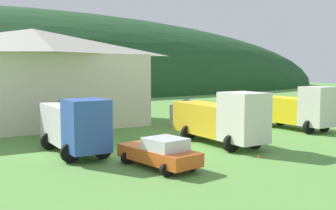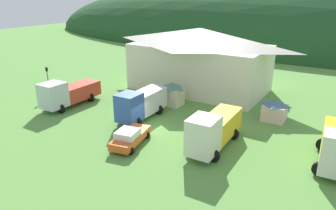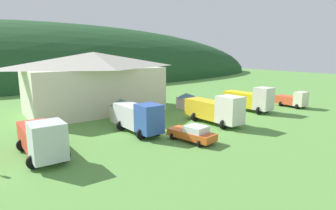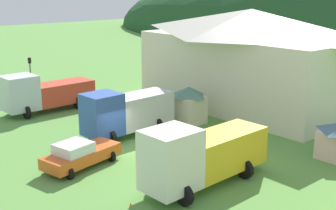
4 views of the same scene
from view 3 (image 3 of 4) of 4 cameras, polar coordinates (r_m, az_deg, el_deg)
The scene contains 12 objects.
ground_plane at distance 30.54m, azimuth -0.11°, elevation -5.73°, with size 200.00×200.00×0.00m, color #5B9342.
forested_hill_backdrop at distance 94.40m, azimuth -24.91°, elevation 4.58°, with size 173.96×60.00×34.89m, color #1E4723.
depot_building at distance 41.91m, azimuth -14.84°, elevation 4.70°, with size 19.73×11.00×8.68m.
play_shed_cream at distance 35.38m, azimuth -9.55°, elevation -1.02°, with size 2.43×2.29×2.96m.
play_shed_pink at distance 43.22m, azimuth 3.76°, elevation 0.90°, with size 2.58×2.26×2.43m.
tow_truck_silver at distance 25.44m, azimuth -24.42°, elevation -6.13°, with size 3.33×7.95×3.45m.
box_truck_blue at distance 30.11m, azimuth -6.05°, elevation -2.40°, with size 3.16×7.18×3.50m.
heavy_rig_striped at distance 34.26m, azimuth 9.78°, elevation -0.85°, with size 3.22×8.12×3.71m.
flatbed_truck_yellow at distance 43.02m, azimuth 16.43°, elevation 1.19°, with size 3.40×7.68×3.73m.
light_truck_cream at distance 48.55m, azimuth 24.29°, elevation 1.04°, with size 2.51×4.70×2.58m.
service_pickup_orange at distance 27.58m, azimuth 5.05°, elevation -5.81°, with size 2.99×5.21×1.66m.
traffic_cone_near_pickup at distance 31.50m, azimuth 14.52°, elevation -5.56°, with size 0.36×0.36×0.51m, color orange.
Camera 3 is at (-16.85, -23.92, 8.74)m, focal length 29.77 mm.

